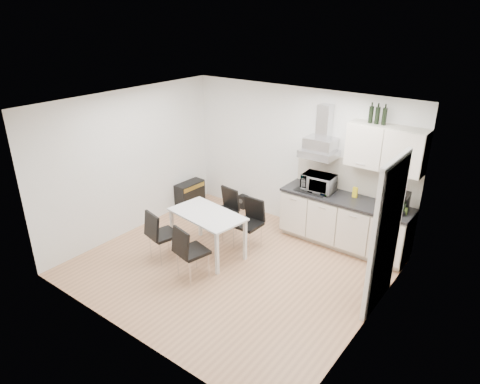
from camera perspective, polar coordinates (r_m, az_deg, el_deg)
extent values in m
plane|color=tan|center=(7.01, -1.33, -9.89)|extent=(4.50, 4.50, 0.00)
cube|color=white|center=(7.95, 7.58, 4.48)|extent=(4.50, 0.10, 2.60)
cube|color=white|center=(5.15, -15.51, -7.12)|extent=(4.50, 0.10, 2.60)
cube|color=white|center=(7.90, -14.37, 3.82)|extent=(0.10, 4.00, 2.60)
cube|color=white|center=(5.42, 17.64, -5.75)|extent=(0.10, 4.00, 2.60)
plane|color=white|center=(6.00, -1.56, 11.41)|extent=(4.50, 4.50, 0.00)
cube|color=white|center=(6.02, 18.85, -5.63)|extent=(0.08, 1.04, 2.10)
cube|color=beige|center=(7.78, 13.51, -6.51)|extent=(2.16, 0.52, 0.10)
cube|color=beige|center=(7.55, 13.68, -3.80)|extent=(2.20, 0.60, 0.76)
cube|color=black|center=(7.37, 13.95, -0.92)|extent=(2.22, 0.64, 0.04)
cube|color=beige|center=(7.51, 15.11, 1.99)|extent=(2.20, 0.02, 0.58)
cube|color=beige|center=(7.00, 18.89, 5.56)|extent=(1.20, 0.35, 0.70)
cube|color=silver|center=(7.41, 10.56, 5.75)|extent=(0.60, 0.46, 0.30)
cube|color=silver|center=(7.39, 11.21, 9.27)|extent=(0.22, 0.20, 0.55)
imported|color=silver|center=(7.47, 10.45, 1.45)|extent=(0.56, 0.33, 0.37)
cube|color=yellow|center=(7.38, 15.09, -0.04)|extent=(0.08, 0.04, 0.18)
cylinder|color=brown|center=(7.04, 20.78, -2.30)|extent=(0.04, 0.04, 0.11)
cylinder|color=#4C6626|center=(7.02, 21.24, -2.42)|extent=(0.04, 0.04, 0.11)
cylinder|color=black|center=(6.97, 17.09, 10.07)|extent=(0.07, 0.07, 0.32)
cylinder|color=black|center=(6.94, 17.87, 9.92)|extent=(0.07, 0.07, 0.32)
cylinder|color=black|center=(6.90, 18.73, 9.75)|extent=(0.07, 0.07, 0.32)
cube|color=white|center=(7.02, -4.41, -2.97)|extent=(1.34, 0.89, 0.03)
cube|color=white|center=(7.44, -9.01, -4.88)|extent=(0.06, 0.06, 0.72)
cube|color=white|center=(6.64, -3.08, -8.26)|extent=(0.06, 0.06, 0.72)
cube|color=white|center=(7.76, -5.36, -3.42)|extent=(0.06, 0.06, 0.72)
cube|color=white|center=(7.01, 0.68, -6.43)|extent=(0.06, 0.06, 0.72)
cube|color=black|center=(8.98, -6.69, -0.31)|extent=(0.29, 0.65, 0.53)
cube|color=gold|center=(8.81, -6.09, 0.61)|extent=(0.03, 0.58, 0.09)
cube|color=black|center=(8.88, 0.38, -1.30)|extent=(0.18, 0.16, 0.28)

